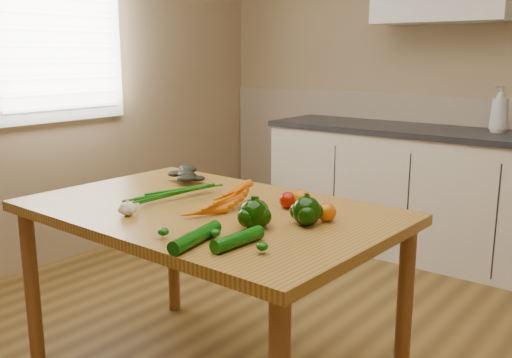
{
  "coord_description": "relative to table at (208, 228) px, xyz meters",
  "views": [
    {
      "loc": [
        1.37,
        -1.58,
        1.39
      ],
      "look_at": [
        -0.1,
        0.29,
        0.87
      ],
      "focal_mm": 40.0,
      "sensor_mm": 36.0,
      "label": 1
    }
  ],
  "objects": [
    {
      "name": "tomato_a",
      "position": [
        0.26,
        0.19,
        0.12
      ],
      "size": [
        0.07,
        0.07,
        0.07
      ],
      "primitive_type": "ellipsoid",
      "color": "#8B0F02",
      "rests_on": "table"
    },
    {
      "name": "pepper_a",
      "position": [
        0.3,
        -0.07,
        0.13
      ],
      "size": [
        0.09,
        0.09,
        0.09
      ],
      "primitive_type": "sphere",
      "color": "black",
      "rests_on": "table"
    },
    {
      "name": "pepper_b",
      "position": [
        0.44,
        0.04,
        0.14
      ],
      "size": [
        0.1,
        0.1,
        0.1
      ],
      "primitive_type": "sphere",
      "color": "black",
      "rests_on": "table"
    },
    {
      "name": "room",
      "position": [
        0.15,
        0.13,
        0.54
      ],
      "size": [
        4.04,
        5.04,
        2.64
      ],
      "color": "brown",
      "rests_on": "ground"
    },
    {
      "name": "garlic_bulb",
      "position": [
        -0.16,
        -0.28,
        0.11
      ],
      "size": [
        0.06,
        0.06,
        0.05
      ],
      "primitive_type": "ellipsoid",
      "color": "silver",
      "rests_on": "table"
    },
    {
      "name": "zucchini_a",
      "position": [
        0.4,
        -0.29,
        0.11
      ],
      "size": [
        0.06,
        0.21,
        0.05
      ],
      "primitive_type": "cylinder",
      "rotation": [
        1.57,
        0.0,
        -0.06
      ],
      "color": "#074106",
      "rests_on": "table"
    },
    {
      "name": "tomato_b",
      "position": [
        0.3,
        0.22,
        0.13
      ],
      "size": [
        0.08,
        0.08,
        0.07
      ],
      "primitive_type": "ellipsoid",
      "color": "#C95505",
      "rests_on": "table"
    },
    {
      "name": "carrot_bunch",
      "position": [
        -0.0,
        0.01,
        0.12
      ],
      "size": [
        0.28,
        0.22,
        0.07
      ],
      "primitive_type": null,
      "rotation": [
        0.0,
        0.0,
        -0.02
      ],
      "color": "#DB6005",
      "rests_on": "table"
    },
    {
      "name": "leafy_greens",
      "position": [
        -0.39,
        0.29,
        0.14
      ],
      "size": [
        0.21,
        0.19,
        0.11
      ],
      "primitive_type": null,
      "color": "black",
      "rests_on": "table"
    },
    {
      "name": "counter_run",
      "position": [
        0.36,
        2.15,
        -0.25
      ],
      "size": [
        2.84,
        0.64,
        1.14
      ],
      "color": "beige",
      "rests_on": "ground"
    },
    {
      "name": "table",
      "position": [
        0.0,
        0.0,
        0.0
      ],
      "size": [
        1.5,
        0.99,
        0.79
      ],
      "rotation": [
        0.0,
        0.0,
        -0.02
      ],
      "color": "#A97631",
      "rests_on": "ground"
    },
    {
      "name": "window_blinds",
      "position": [
        -1.81,
        0.56,
        0.85
      ],
      "size": [
        0.08,
        0.98,
        1.18
      ],
      "primitive_type": null,
      "color": "silver",
      "rests_on": "room"
    },
    {
      "name": "zucchini_b",
      "position": [
        0.28,
        -0.36,
        0.11
      ],
      "size": [
        0.1,
        0.26,
        0.05
      ],
      "primitive_type": "cylinder",
      "rotation": [
        1.57,
        0.0,
        0.2
      ],
      "color": "#074106",
      "rests_on": "table"
    },
    {
      "name": "tomato_c",
      "position": [
        0.48,
        0.13,
        0.12
      ],
      "size": [
        0.07,
        0.07,
        0.07
      ],
      "primitive_type": "ellipsoid",
      "color": "#C95505",
      "rests_on": "table"
    },
    {
      "name": "soap_bottle_a",
      "position": [
        0.49,
        2.22,
        0.35
      ],
      "size": [
        0.16,
        0.16,
        0.3
      ],
      "primitive_type": "imported",
      "rotation": [
        0.0,
        0.0,
        5.77
      ],
      "color": "silver",
      "rests_on": "counter_run"
    },
    {
      "name": "pepper_c",
      "position": [
        0.32,
        -0.11,
        0.14
      ],
      "size": [
        0.1,
        0.1,
        0.1
      ],
      "primitive_type": "sphere",
      "color": "black",
      "rests_on": "table"
    }
  ]
}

